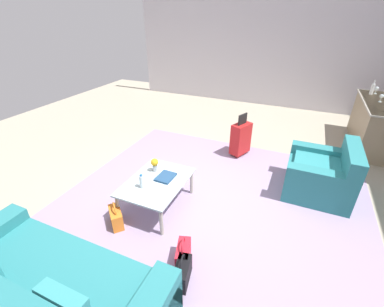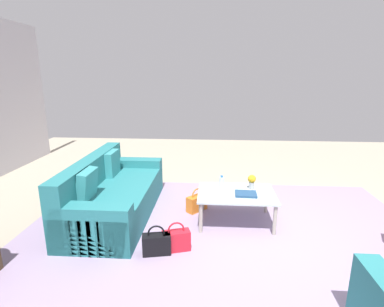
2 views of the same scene
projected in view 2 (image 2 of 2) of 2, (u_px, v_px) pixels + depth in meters
The scene contains 10 objects.
ground_plane at pixel (271, 242), 3.67m from camera, with size 12.00×12.00×0.00m, color #A89E89.
area_rug at pixel (222, 249), 3.52m from camera, with size 5.20×4.40×0.01m, color #9984A3.
couch at pixel (111, 196), 4.33m from camera, with size 0.96×2.16×0.84m.
coffee_table at pixel (236, 196), 4.09m from camera, with size 1.04×0.76×0.44m.
water_bottle at pixel (222, 183), 4.16m from camera, with size 0.06×0.06×0.20m.
coffee_table_book at pixel (246, 194), 3.99m from camera, with size 0.28×0.22×0.03m, color navy.
flower_vase at pixel (252, 181), 4.17m from camera, with size 0.11×0.11×0.21m.
handbag_red at pixel (176, 240), 3.47m from camera, with size 0.35×0.23×0.36m.
handbag_orange at pixel (197, 203), 4.49m from camera, with size 0.32×0.33×0.36m.
handbag_black at pixel (157, 244), 3.40m from camera, with size 0.34×0.20×0.36m.
Camera 2 is at (0.73, 3.34, 1.98)m, focal length 28.00 mm.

